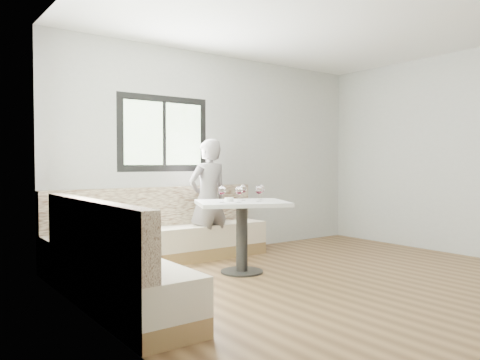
% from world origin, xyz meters
% --- Properties ---
extents(room, '(5.01, 5.01, 2.81)m').
position_xyz_m(room, '(-0.08, 0.08, 1.41)').
color(room, brown).
rests_on(room, ground).
extents(banquette, '(2.90, 2.80, 0.95)m').
position_xyz_m(banquette, '(-1.59, 1.63, 0.33)').
color(banquette, olive).
rests_on(banquette, ground).
extents(table, '(1.23, 1.12, 0.82)m').
position_xyz_m(table, '(-0.57, 1.22, 0.62)').
color(table, black).
rests_on(table, ground).
extents(person, '(0.59, 0.40, 1.58)m').
position_xyz_m(person, '(-0.46, 2.10, 0.79)').
color(person, slate).
rests_on(person, ground).
extents(olive_ramekin, '(0.11, 0.11, 0.04)m').
position_xyz_m(olive_ramekin, '(-0.70, 1.28, 0.85)').
color(olive_ramekin, white).
rests_on(olive_ramekin, table).
extents(wine_glass_a, '(0.08, 0.08, 0.19)m').
position_xyz_m(wine_glass_a, '(-0.85, 1.20, 0.95)').
color(wine_glass_a, white).
rests_on(wine_glass_a, table).
extents(wine_glass_b, '(0.08, 0.08, 0.19)m').
position_xyz_m(wine_glass_b, '(-0.72, 1.07, 0.95)').
color(wine_glass_b, white).
rests_on(wine_glass_b, table).
extents(wine_glass_c, '(0.08, 0.08, 0.19)m').
position_xyz_m(wine_glass_c, '(-0.45, 1.06, 0.95)').
color(wine_glass_c, white).
rests_on(wine_glass_c, table).
extents(wine_glass_d, '(0.08, 0.08, 0.19)m').
position_xyz_m(wine_glass_d, '(-0.49, 1.29, 0.95)').
color(wine_glass_d, white).
rests_on(wine_glass_d, table).
extents(wine_glass_e, '(0.08, 0.08, 0.19)m').
position_xyz_m(wine_glass_e, '(-0.30, 1.20, 0.95)').
color(wine_glass_e, white).
rests_on(wine_glass_e, table).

